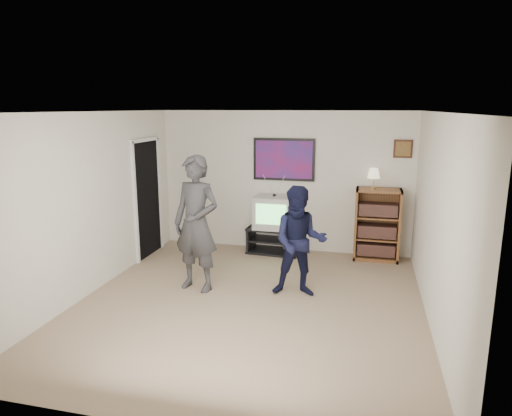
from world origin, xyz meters
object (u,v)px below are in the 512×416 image
at_px(crt_television, 274,212).
at_px(bookshelf, 377,225).
at_px(media_stand, 274,240).
at_px(person_short, 300,242).
at_px(person_tall, 196,224).

height_order(crt_television, bookshelf, bookshelf).
distance_m(media_stand, person_short, 1.98).
relative_size(crt_television, person_short, 0.44).
xyz_separation_m(person_tall, person_short, (1.44, 0.12, -0.20)).
xyz_separation_m(crt_television, bookshelf, (1.77, 0.05, -0.14)).
xyz_separation_m(crt_television, person_tall, (-0.73, -1.89, 0.21)).
bearing_deg(media_stand, person_tall, -107.15).
xyz_separation_m(media_stand, bookshelf, (1.77, 0.05, 0.38)).
distance_m(media_stand, bookshelf, 1.81).
height_order(media_stand, bookshelf, bookshelf).
height_order(crt_television, person_tall, person_tall).
height_order(crt_television, person_short, person_short).
bearing_deg(person_tall, bookshelf, 50.86).
distance_m(media_stand, crt_television, 0.52).
relative_size(person_tall, person_short, 1.26).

